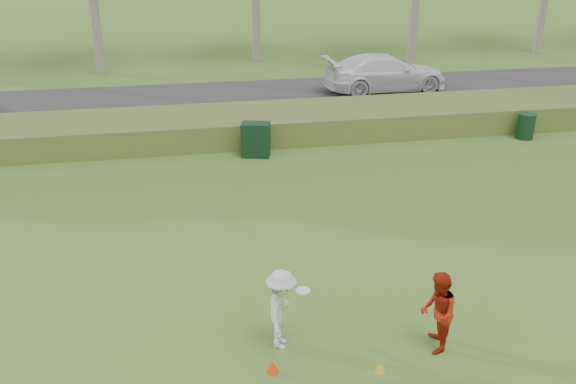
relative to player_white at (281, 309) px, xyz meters
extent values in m
plane|color=#3F6722|center=(0.86, 0.07, -0.79)|extent=(120.00, 120.00, 0.00)
cube|color=#4E6026|center=(0.86, 12.07, -0.34)|extent=(80.00, 3.00, 0.90)
cube|color=#2D2D2D|center=(0.86, 17.07, -0.76)|extent=(80.00, 6.00, 0.06)
imported|color=silver|center=(0.00, 0.00, 0.00)|extent=(0.89, 1.16, 1.58)
cylinder|color=white|center=(0.40, 0.00, 0.35)|extent=(0.27, 0.27, 0.03)
imported|color=#A01C0D|center=(2.78, -0.60, -0.01)|extent=(0.79, 0.90, 1.57)
cone|color=#E13C0B|center=(-0.29, -0.74, -0.67)|extent=(0.22, 0.22, 0.24)
cone|color=yellow|center=(1.58, -1.06, -0.69)|extent=(0.18, 0.18, 0.20)
cube|color=black|center=(0.88, 10.07, -0.22)|extent=(1.03, 0.79, 1.14)
cylinder|color=black|center=(10.53, 10.16, -0.34)|extent=(0.64, 0.64, 0.90)
imported|color=white|center=(7.62, 17.19, 0.06)|extent=(5.61, 2.59, 1.59)
camera|label=1|loc=(-1.63, -9.69, 6.67)|focal=40.00mm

